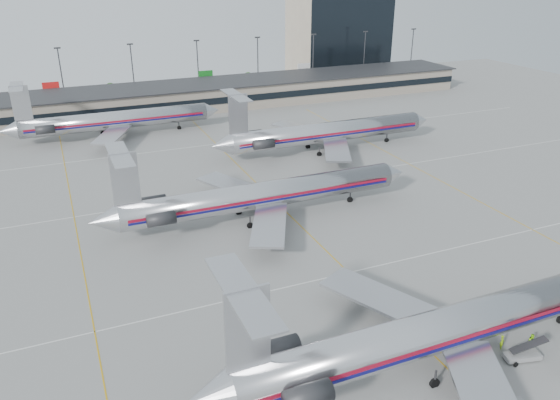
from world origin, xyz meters
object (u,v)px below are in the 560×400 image
tug_center (485,386)px  belt_loader (523,355)px  jet_second_row (257,195)px  jet_foreground (440,329)px

tug_center → belt_loader: bearing=11.9°
tug_center → belt_loader: size_ratio=0.55×
jet_second_row → belt_loader: 41.29m
jet_second_row → belt_loader: (12.24, -39.31, -3.14)m
jet_second_row → tug_center: size_ratio=20.72×
jet_foreground → jet_second_row: (-4.34, 36.39, -0.10)m
jet_foreground → belt_loader: size_ratio=11.81×
jet_foreground → tug_center: (1.32, -4.99, -2.98)m
tug_center → belt_loader: belt_loader is taller
tug_center → belt_loader: (6.58, 2.07, -0.25)m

